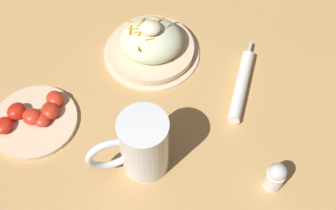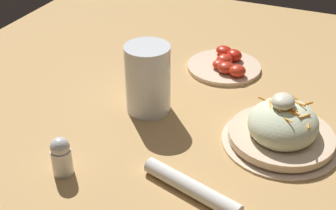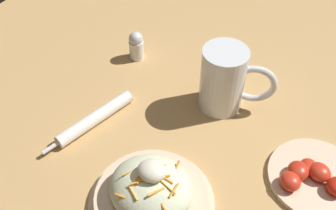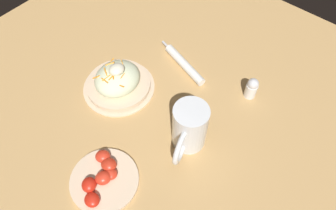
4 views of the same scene
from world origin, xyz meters
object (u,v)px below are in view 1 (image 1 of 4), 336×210
salt_shaker (275,176)px  napkin_roll (241,85)px  tomato_plate (34,118)px  beer_mug (143,146)px  salad_plate (150,44)px

salt_shaker → napkin_roll: bearing=-80.3°
tomato_plate → beer_mug: bearing=157.4°
salad_plate → napkin_roll: 0.23m
salad_plate → tomato_plate: (0.24, 0.18, -0.02)m
beer_mug → tomato_plate: 0.26m
beer_mug → salad_plate: bearing=-91.5°
beer_mug → salt_shaker: size_ratio=2.11×
beer_mug → napkin_roll: 0.28m
beer_mug → tomato_plate: bearing=-22.6°
beer_mug → salt_shaker: beer_mug is taller
salad_plate → tomato_plate: size_ratio=1.25×
beer_mug → tomato_plate: (0.23, -0.10, -0.05)m
beer_mug → tomato_plate: beer_mug is taller
napkin_roll → tomato_plate: (0.44, 0.08, -0.00)m
napkin_roll → salt_shaker: 0.23m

